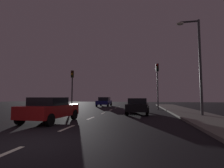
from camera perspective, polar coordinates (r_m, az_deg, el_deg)
The scene contains 15 objects.
ground_plane at distance 12.53m, azimuth -6.33°, elevation -11.12°, with size 80.00×80.00×0.00m, color black.
sidewalk_curb_right at distance 12.68m, azimuth 28.88°, elevation -10.17°, with size 3.00×40.00×0.15m, color gray.
lane_stripe_nearest at distance 5.32m, azimuth -33.66°, elevation -19.59°, with size 0.16×1.60×0.01m, color silver.
lane_stripe_second at distance 8.44m, azimuth -15.01°, elevation -14.23°, with size 0.16×1.60×0.01m, color silver.
lane_stripe_third at distance 11.96m, azimuth -7.15°, elevation -11.41°, with size 0.16×1.60×0.01m, color silver.
lane_stripe_fourth at distance 15.61m, azimuth -2.98°, elevation -9.80°, with size 0.16×1.60×0.01m, color silver.
lane_stripe_fifth at distance 19.32m, azimuth -0.42°, elevation -8.78°, with size 0.16×1.60×0.01m, color silver.
lane_stripe_sixth at distance 23.06m, azimuth 1.30°, elevation -8.08°, with size 0.16×1.60×0.01m, color silver.
lane_stripe_seventh at distance 26.82m, azimuth 2.54°, elevation -7.57°, with size 0.16×1.60×0.01m, color silver.
traffic_signal_left at distance 21.91m, azimuth -13.35°, elevation 0.73°, with size 0.32×0.38×4.84m.
traffic_signal_right at distance 20.24m, azimuth 15.15°, elevation 2.13°, with size 0.32×0.38×5.36m.
car_stopped_ahead at distance 14.74m, azimuth 8.81°, elevation -7.33°, with size 1.99×3.90×1.37m.
car_adjacent_lane at distance 10.71m, azimuth -20.30°, elevation -7.99°, with size 2.19×3.91×1.44m.
car_oncoming_far at distance 27.16m, azimuth -2.66°, elevation -5.97°, with size 2.00×3.88×1.45m.
street_lamp_right at distance 14.18m, azimuth 26.71°, elevation 7.87°, with size 1.70×0.36×7.30m.
Camera 1 is at (3.48, -4.95, 1.46)m, focal length 26.98 mm.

